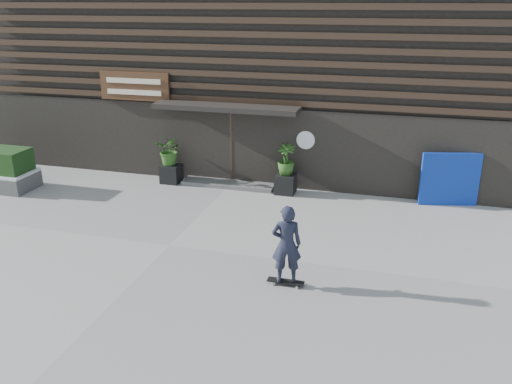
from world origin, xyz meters
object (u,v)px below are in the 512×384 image
(planter_pot_right, at_px, (285,184))
(skateboarder, at_px, (286,245))
(blue_tarp, at_px, (450,179))
(planter_pot_left, at_px, (171,173))

(planter_pot_right, distance_m, skateboarder, 5.67)
(blue_tarp, bearing_deg, planter_pot_right, 170.33)
(planter_pot_right, height_order, skateboarder, skateboarder)
(planter_pot_left, xyz_separation_m, skateboarder, (5.05, -5.49, 0.63))
(planter_pot_right, relative_size, blue_tarp, 0.36)
(skateboarder, bearing_deg, blue_tarp, 58.86)
(planter_pot_left, height_order, planter_pot_right, same)
(planter_pot_left, relative_size, blue_tarp, 0.36)
(planter_pot_right, xyz_separation_m, blue_tarp, (4.75, 0.30, 0.48))
(planter_pot_right, bearing_deg, planter_pot_left, 180.00)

